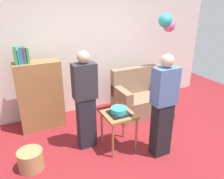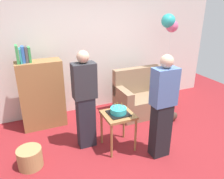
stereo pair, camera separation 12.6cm
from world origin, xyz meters
TOP-DOWN VIEW (x-y plane):
  - ground_plane at (0.00, 0.00)m, footprint 8.00×8.00m
  - wall_back at (0.00, 2.05)m, footprint 6.00×0.10m
  - couch at (0.86, 1.32)m, footprint 1.10×0.70m
  - bookshelf at (-1.15, 1.60)m, footprint 0.80×0.36m
  - side_table at (-0.13, 0.38)m, footprint 0.48×0.48m
  - birthday_cake at (-0.13, 0.38)m, footprint 0.32×0.32m
  - person_blowing_candles at (-0.59, 0.65)m, footprint 0.36×0.22m
  - person_holding_cake at (0.38, -0.06)m, footprint 0.36×0.22m
  - wicker_basket at (-1.53, 0.47)m, footprint 0.36×0.36m
  - handbag at (1.23, 0.72)m, footprint 0.28×0.14m
  - balloon_bunch at (1.46, 1.35)m, footprint 0.36×0.28m

SIDE VIEW (x-z plane):
  - ground_plane at x=0.00m, z-range 0.00..0.00m
  - handbag at x=1.23m, z-range 0.00..0.20m
  - wicker_basket at x=-1.53m, z-range 0.00..0.30m
  - couch at x=0.86m, z-range -0.14..0.82m
  - side_table at x=-0.13m, z-range 0.21..0.84m
  - bookshelf at x=-1.15m, z-range -0.13..1.48m
  - birthday_cake at x=-0.13m, z-range 0.59..0.76m
  - person_blowing_candles at x=-0.59m, z-range 0.02..1.65m
  - person_holding_cake at x=0.38m, z-range 0.02..1.65m
  - wall_back at x=0.00m, z-range 0.00..2.70m
  - balloon_bunch at x=1.46m, z-range 0.84..2.90m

